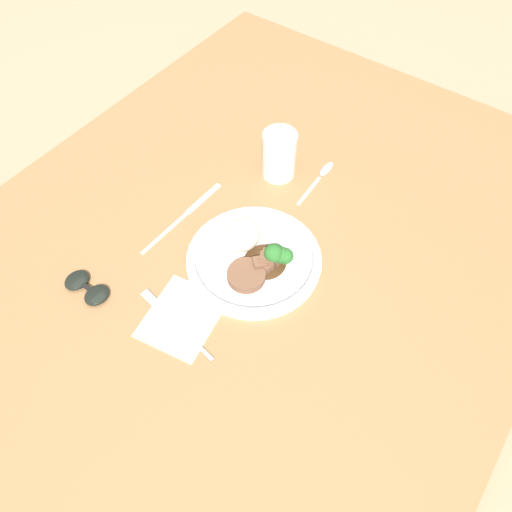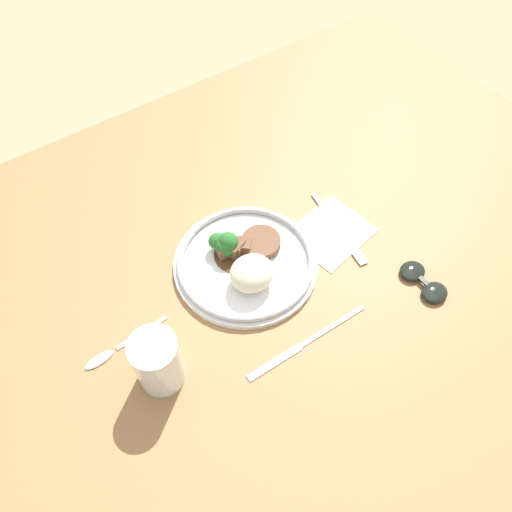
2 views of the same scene
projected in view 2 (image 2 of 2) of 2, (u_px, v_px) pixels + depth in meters
The scene contains 9 objects.
ground_plane at pixel (265, 280), 0.93m from camera, with size 8.00×8.00×0.00m, color #998466.
dining_table at pixel (265, 274), 0.92m from camera, with size 1.50×1.07×0.04m.
napkin at pixel (331, 233), 0.95m from camera, with size 0.16×0.14×0.00m.
plate at pixel (245, 261), 0.89m from camera, with size 0.26×0.26×0.07m.
juice_glass at pixel (158, 364), 0.75m from camera, with size 0.07×0.07×0.11m.
fork at pixel (343, 234), 0.94m from camera, with size 0.04×0.19×0.00m.
knife at pixel (304, 344), 0.81m from camera, with size 0.23×0.02×0.00m.
spoon at pixel (110, 353), 0.80m from camera, with size 0.15×0.02×0.01m.
sunglasses at pixel (423, 282), 0.88m from camera, with size 0.05×0.10×0.01m.
Camera 2 is at (0.30, 0.40, 0.79)m, focal length 35.00 mm.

